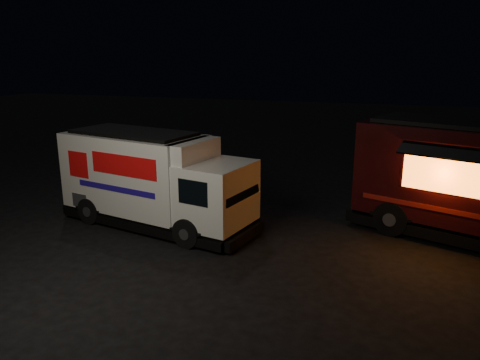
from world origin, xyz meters
name	(u,v)px	position (x,y,z in m)	size (l,w,h in m)	color
ground	(160,248)	(0.00, 0.00, 0.00)	(80.00, 80.00, 0.00)	black
white_truck	(157,180)	(-0.85, 1.55, 1.40)	(6.17, 2.10, 2.80)	silver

